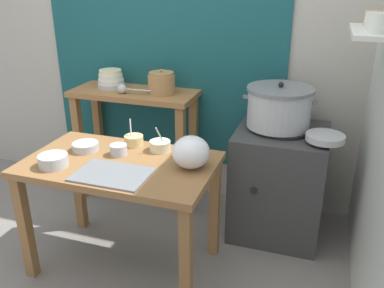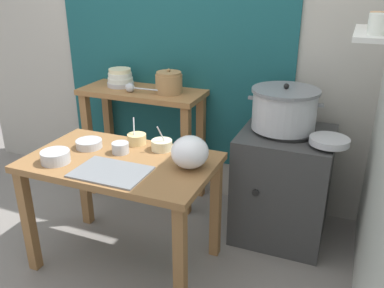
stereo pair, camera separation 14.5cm
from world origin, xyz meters
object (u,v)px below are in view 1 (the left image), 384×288
Objects in this scene: stove_block at (278,181)px; prep_bowl_3 at (134,140)px; prep_bowl_0 at (86,146)px; back_shelf_table at (135,118)px; bowl_stack_enamel at (111,79)px; plastic_bag at (191,152)px; prep_table at (121,178)px; ladle at (123,89)px; prep_bowl_2 at (119,149)px; prep_bowl_1 at (53,160)px; prep_bowl_4 at (160,145)px; serving_tray at (112,174)px; wide_pan at (325,137)px; steamer_pot at (279,107)px; clay_pot at (162,83)px.

stove_block is 4.74× the size of prep_bowl_3.
stove_block reaches higher than prep_bowl_0.
back_shelf_table is 4.59× the size of bowl_stack_enamel.
prep_table is at bearing -172.08° from plastic_bag.
bowl_stack_enamel reaches higher than stove_block.
ladle is 1.74× the size of prep_bowl_0.
prep_bowl_2 is (-0.46, 0.02, -0.06)m from plastic_bag.
stove_block is 1.50m from prep_bowl_1.
prep_bowl_4 is (0.50, -0.51, -0.18)m from ladle.
wide_pan reaches higher than serving_tray.
prep_bowl_3 is (0.25, 0.16, 0.01)m from prep_bowl_0.
wide_pan is at bearing 35.14° from plastic_bag.
prep_bowl_4 is (0.21, 0.14, -0.00)m from prep_bowl_2.
back_shelf_table is at bearing 169.00° from wide_pan.
ladle is 0.70× the size of serving_tray.
prep_bowl_1 is (-1.13, -0.89, -0.16)m from steamer_pot.
serving_tray is (0.05, -0.17, 0.12)m from prep_table.
back_shelf_table is 3.42× the size of ladle.
prep_bowl_1 is (-1.43, -0.72, -0.04)m from wide_pan.
back_shelf_table is 0.27m from ladle.
wide_pan is 1.43× the size of prep_bowl_3.
prep_bowl_4 is (0.12, 0.39, 0.03)m from serving_tray.
back_shelf_table reaches higher than prep_bowl_1.
stove_block is at bearing 39.33° from prep_table.
prep_bowl_1 is at bearing -125.19° from prep_bowl_3.
bowl_stack_enamel is 0.93m from prep_bowl_2.
stove_block reaches higher than serving_tray.
prep_bowl_4 reaches higher than prep_bowl_0.
stove_block is at bearing 151.60° from wide_pan.
prep_bowl_0 is at bearing -84.35° from ladle.
prep_bowl_3 is at bearing 33.61° from prep_bowl_0.
prep_bowl_3 reaches higher than prep_bowl_1.
steamer_pot is 1.26m from prep_bowl_0.
prep_bowl_0 is at bearing -73.17° from bowl_stack_enamel.
prep_bowl_4 is at bearing 53.35° from prep_table.
steamer_pot is 1.72× the size of ladle.
stove_block is (0.85, 0.69, -0.23)m from prep_table.
prep_bowl_3 reaches higher than prep_bowl_0.
plastic_bag is (0.37, 0.23, 0.09)m from serving_tray.
prep_bowl_2 is 0.25m from prep_bowl_4.
plastic_bag is at bearing -144.86° from wide_pan.
prep_table is 4.66× the size of wide_pan.
prep_bowl_4 reaches higher than wide_pan.
clay_pot is at bearing 110.88° from prep_bowl_4.
prep_table is 6.66× the size of prep_bowl_1.
bowl_stack_enamel is 1.66m from wide_pan.
clay_pot is 1.22× the size of prep_bowl_4.
plastic_bag is at bearing -41.07° from bowl_stack_enamel.
prep_bowl_4 is (0.46, -0.60, 0.08)m from back_shelf_table.
back_shelf_table is 1.99× the size of steamer_pot.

